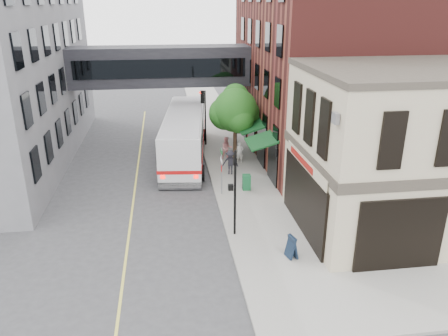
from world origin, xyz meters
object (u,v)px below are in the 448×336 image
object	(u,v)px
pedestrian_c	(230,162)
newspaper_box	(246,182)
sandwich_board	(292,247)
bus	(185,134)
pedestrian_a	(240,152)
pedestrian_b	(227,148)

from	to	relation	value
pedestrian_c	newspaper_box	size ratio (longest dim) A/B	1.72
pedestrian_c	sandwich_board	distance (m)	10.80
bus	sandwich_board	world-z (taller)	bus
pedestrian_a	newspaper_box	distance (m)	4.96
bus	pedestrian_b	distance (m)	3.39
pedestrian_b	newspaper_box	distance (m)	5.75
bus	pedestrian_b	bearing A→B (deg)	-21.56
bus	newspaper_box	xyz separation A→B (m)	(3.48, -6.92, -1.27)
bus	newspaper_box	size ratio (longest dim) A/B	13.01
pedestrian_b	newspaper_box	bearing A→B (deg)	-86.77
sandwich_board	pedestrian_b	bearing A→B (deg)	80.15
pedestrian_a	bus	bearing A→B (deg)	170.42
bus	sandwich_board	size ratio (longest dim) A/B	11.86
bus	pedestrian_c	size ratio (longest dim) A/B	7.58
pedestrian_c	pedestrian_b	bearing A→B (deg)	101.30
pedestrian_a	newspaper_box	xyz separation A→B (m)	(-0.41, -4.94, -0.30)
sandwich_board	pedestrian_c	bearing A→B (deg)	82.29
pedestrian_a	pedestrian_b	xyz separation A→B (m)	(-0.84, 0.78, 0.08)
pedestrian_a	pedestrian_c	xyz separation A→B (m)	(-1.02, -2.17, 0.06)
pedestrian_a	sandwich_board	world-z (taller)	pedestrian_a
pedestrian_b	pedestrian_a	bearing A→B (deg)	-44.04
newspaper_box	pedestrian_c	bearing A→B (deg)	104.84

